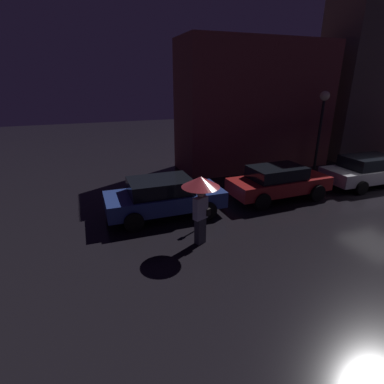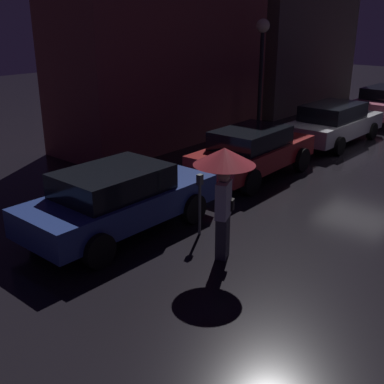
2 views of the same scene
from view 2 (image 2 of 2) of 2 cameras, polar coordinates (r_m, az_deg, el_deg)
ground_plane at (r=17.60m, az=19.60°, el=4.51°), size 60.00×60.00×0.00m
building_facade_left at (r=18.01m, az=-3.26°, el=17.06°), size 8.66×3.00×6.86m
parked_car_blue at (r=10.30m, az=-8.71°, el=-0.75°), size 4.36×2.01×1.45m
parked_car_red at (r=13.91m, az=7.21°, el=4.85°), size 4.39×1.89×1.43m
parked_car_silver at (r=18.35m, az=16.44°, el=7.90°), size 4.71×1.99×1.45m
pedestrian_with_umbrella at (r=8.76m, az=3.83°, el=2.47°), size 1.14×1.14×2.19m
parking_meter at (r=10.03m, az=0.93°, el=-0.72°), size 0.12×0.10×1.34m
street_lamp_near at (r=18.47m, az=8.28°, el=16.36°), size 0.49×0.49×4.31m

